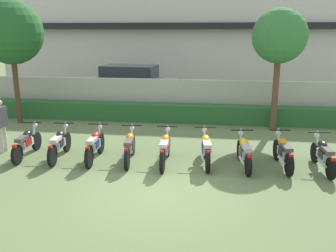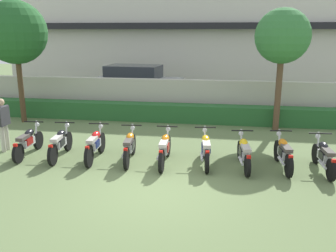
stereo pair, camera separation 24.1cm
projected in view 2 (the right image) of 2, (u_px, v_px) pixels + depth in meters
The scene contains 17 objects.
ground at pixel (154, 190), 8.51m from camera, with size 60.00×60.00×0.00m, color #607547.
building at pixel (203, 30), 23.55m from camera, with size 23.76×6.50×7.33m.
compound_wall at pixel (187, 99), 15.32m from camera, with size 22.57×0.30×1.64m, color #BCB7A8.
hedge_row at pixel (185, 113), 14.76m from camera, with size 18.06×0.70×0.71m, color #28602D.
parked_car at pixel (137, 84), 18.79m from camera, with size 4.65×2.40×1.89m.
tree_near_inspector at pixel (15, 33), 13.96m from camera, with size 2.43×2.43×4.76m.
tree_far_side at pixel (283, 37), 12.83m from camera, with size 1.95×1.95×4.41m.
motorcycle_in_row_0 at pixel (28, 142), 10.73m from camera, with size 0.60×1.85×0.94m.
motorcycle_in_row_1 at pixel (60, 143), 10.57m from camera, with size 0.60×1.89×0.96m.
motorcycle_in_row_2 at pixel (95, 144), 10.41m from camera, with size 0.60×1.88×0.97m.
motorcycle_in_row_3 at pixel (130, 146), 10.28m from camera, with size 0.60×1.85×0.96m.
motorcycle_in_row_4 at pixel (165, 148), 10.08m from camera, with size 0.60×1.94×0.97m.
motorcycle_in_row_5 at pixel (206, 149), 10.02m from camera, with size 0.60×1.85×0.97m.
motorcycle_in_row_6 at pixel (244, 152), 9.78m from camera, with size 0.60×1.80×0.94m.
motorcycle_in_row_7 at pixel (283, 153), 9.72m from camera, with size 0.60×1.80×0.96m.
motorcycle_in_row_8 at pixel (324, 156), 9.50m from camera, with size 0.60×1.81×0.94m.
inspector_person at pixel (3, 120), 11.04m from camera, with size 0.22×0.67×1.64m.
Camera 2 is at (1.55, -7.70, 3.62)m, focal length 38.85 mm.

